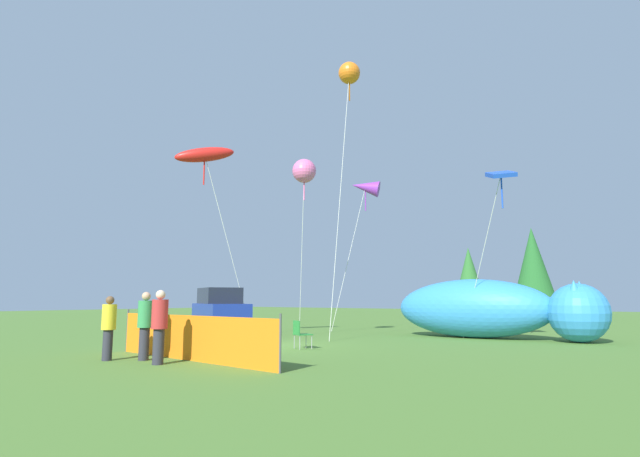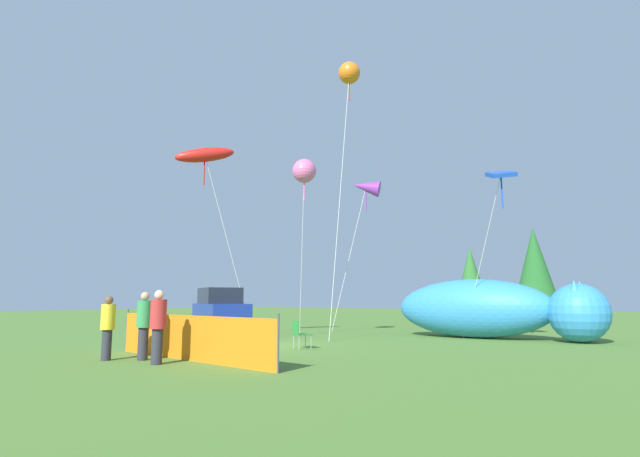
# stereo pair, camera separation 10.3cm
# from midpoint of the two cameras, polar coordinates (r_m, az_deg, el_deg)

# --- Properties ---
(ground_plane) EXTENTS (120.00, 120.00, 0.00)m
(ground_plane) POSITION_cam_midpoint_polar(r_m,az_deg,el_deg) (17.63, -6.88, -13.20)
(ground_plane) COLOR #4C752D
(parked_car) EXTENTS (4.24, 3.25, 2.08)m
(parked_car) POSITION_cam_midpoint_polar(r_m,az_deg,el_deg) (22.39, -11.21, -9.39)
(parked_car) COLOR navy
(parked_car) RESTS_ON ground
(folding_chair) EXTENTS (0.67, 0.67, 0.90)m
(folding_chair) POSITION_cam_midpoint_polar(r_m,az_deg,el_deg) (16.51, -2.17, -11.74)
(folding_chair) COLOR #267F33
(folding_chair) RESTS_ON ground
(inflatable_cat) EXTENTS (8.35, 2.52, 2.42)m
(inflatable_cat) POSITION_cam_midpoint_polar(r_m,az_deg,el_deg) (21.74, 19.07, -8.89)
(inflatable_cat) COLOR #338CD8
(inflatable_cat) RESTS_ON ground
(safety_fence) EXTENTS (6.83, 0.63, 1.28)m
(safety_fence) POSITION_cam_midpoint_polar(r_m,az_deg,el_deg) (13.89, -14.48, -12.00)
(safety_fence) COLOR orange
(safety_fence) RESTS_ON ground
(spectator_in_yellow_shirt) EXTENTS (0.40, 0.40, 1.82)m
(spectator_in_yellow_shirt) POSITION_cam_midpoint_polar(r_m,az_deg,el_deg) (13.24, -17.81, -10.30)
(spectator_in_yellow_shirt) COLOR #2D2D38
(spectator_in_yellow_shirt) RESTS_ON ground
(spectator_in_blue_shirt) EXTENTS (0.39, 0.39, 1.79)m
(spectator_in_blue_shirt) POSITION_cam_midpoint_polar(r_m,az_deg,el_deg) (14.26, -19.27, -10.13)
(spectator_in_blue_shirt) COLOR #2D2D38
(spectator_in_blue_shirt) RESTS_ON ground
(spectator_in_grey_shirt) EXTENTS (0.37, 0.37, 1.68)m
(spectator_in_grey_shirt) POSITION_cam_midpoint_polar(r_m,az_deg,el_deg) (14.55, -22.91, -10.13)
(spectator_in_grey_shirt) COLOR #2D2D38
(spectator_in_grey_shirt) RESTS_ON ground
(kite_pink_octopus) EXTENTS (1.58, 1.55, 7.64)m
(kite_pink_octopus) POSITION_cam_midpoint_polar(r_m,az_deg,el_deg) (21.82, -1.68, 6.55)
(kite_pink_octopus) COLOR silver
(kite_pink_octopus) RESTS_ON ground
(kite_blue_box) EXTENTS (2.96, 2.19, 6.52)m
(kite_blue_box) POSITION_cam_midpoint_polar(r_m,az_deg,el_deg) (20.09, 20.06, 5.52)
(kite_blue_box) COLOR silver
(kite_blue_box) RESTS_ON ground
(kite_orange_flower) EXTENTS (0.97, 2.57, 12.13)m
(kite_orange_flower) POSITION_cam_midpoint_polar(r_m,az_deg,el_deg) (23.42, 3.50, 17.23)
(kite_orange_flower) COLOR silver
(kite_orange_flower) RESTS_ON ground
(kite_purple_delta) EXTENTS (1.85, 3.01, 8.21)m
(kite_purple_delta) POSITION_cam_midpoint_polar(r_m,az_deg,el_deg) (27.30, 5.36, 4.70)
(kite_purple_delta) COLOR silver
(kite_purple_delta) RESTS_ON ground
(kite_red_lizard) EXTENTS (1.97, 3.47, 8.18)m
(kite_red_lizard) POSITION_cam_midpoint_polar(r_m,az_deg,el_deg) (21.85, -12.89, 8.15)
(kite_red_lizard) COLOR silver
(kite_red_lizard) RESTS_ON ground
(horizon_tree_east) EXTENTS (2.78, 2.78, 6.63)m
(horizon_tree_east) POSITION_cam_midpoint_polar(r_m,az_deg,el_deg) (51.25, 16.89, -4.92)
(horizon_tree_east) COLOR brown
(horizon_tree_east) RESTS_ON ground
(horizon_tree_west) EXTENTS (3.08, 3.08, 7.35)m
(horizon_tree_west) POSITION_cam_midpoint_polar(r_m,az_deg,el_deg) (43.86, 23.38, -3.56)
(horizon_tree_west) COLOR brown
(horizon_tree_west) RESTS_ON ground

